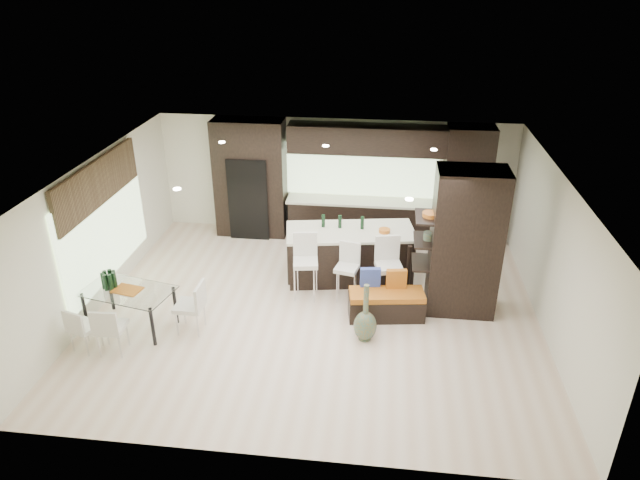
# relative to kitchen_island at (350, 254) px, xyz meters

# --- Properties ---
(ground) EXTENTS (8.00, 8.00, 0.00)m
(ground) POSITION_rel_kitchen_island_xyz_m (-0.52, -1.31, -0.52)
(ground) COLOR beige
(ground) RESTS_ON ground
(back_wall) EXTENTS (8.00, 0.02, 2.70)m
(back_wall) POSITION_rel_kitchen_island_xyz_m (-0.52, 2.19, 0.83)
(back_wall) COLOR white
(back_wall) RESTS_ON ground
(left_wall) EXTENTS (0.02, 7.00, 2.70)m
(left_wall) POSITION_rel_kitchen_island_xyz_m (-4.52, -1.31, 0.83)
(left_wall) COLOR white
(left_wall) RESTS_ON ground
(right_wall) EXTENTS (0.02, 7.00, 2.70)m
(right_wall) POSITION_rel_kitchen_island_xyz_m (3.48, -1.31, 0.83)
(right_wall) COLOR white
(right_wall) RESTS_ON ground
(ceiling) EXTENTS (8.00, 7.00, 0.02)m
(ceiling) POSITION_rel_kitchen_island_xyz_m (-0.52, -1.31, 2.18)
(ceiling) COLOR white
(ceiling) RESTS_ON ground
(window_left) EXTENTS (0.04, 3.20, 1.90)m
(window_left) POSITION_rel_kitchen_island_xyz_m (-4.48, -1.11, 0.83)
(window_left) COLOR #B2D199
(window_left) RESTS_ON left_wall
(window_back) EXTENTS (3.40, 0.04, 1.20)m
(window_back) POSITION_rel_kitchen_island_xyz_m (0.08, 2.15, 1.03)
(window_back) COLOR #B2D199
(window_back) RESTS_ON back_wall
(stone_accent) EXTENTS (0.08, 3.00, 0.80)m
(stone_accent) POSITION_rel_kitchen_island_xyz_m (-4.45, -1.11, 1.73)
(stone_accent) COLOR brown
(stone_accent) RESTS_ON left_wall
(ceiling_spots) EXTENTS (4.00, 3.00, 0.02)m
(ceiling_spots) POSITION_rel_kitchen_island_xyz_m (-0.52, -1.06, 2.16)
(ceiling_spots) COLOR white
(ceiling_spots) RESTS_ON ceiling
(back_cabinetry) EXTENTS (6.80, 0.68, 2.70)m
(back_cabinetry) POSITION_rel_kitchen_island_xyz_m (-0.02, 1.86, 0.83)
(back_cabinetry) COLOR black
(back_cabinetry) RESTS_ON ground
(refrigerator) EXTENTS (0.90, 0.68, 1.90)m
(refrigerator) POSITION_rel_kitchen_island_xyz_m (-2.42, 1.81, 0.43)
(refrigerator) COLOR black
(refrigerator) RESTS_ON ground
(partition_column) EXTENTS (1.20, 0.80, 2.70)m
(partition_column) POSITION_rel_kitchen_island_xyz_m (2.08, -0.91, 0.83)
(partition_column) COLOR black
(partition_column) RESTS_ON ground
(kitchen_island) EXTENTS (2.66, 1.48, 1.05)m
(kitchen_island) POSITION_rel_kitchen_island_xyz_m (0.00, 0.00, 0.00)
(kitchen_island) COLOR black
(kitchen_island) RESTS_ON ground
(stool_left) EXTENTS (0.52, 0.52, 1.03)m
(stool_left) POSITION_rel_kitchen_island_xyz_m (-0.77, -0.87, -0.01)
(stool_left) COLOR silver
(stool_left) RESTS_ON ground
(stool_mid) EXTENTS (0.48, 0.48, 0.91)m
(stool_mid) POSITION_rel_kitchen_island_xyz_m (0.00, -0.84, -0.07)
(stool_mid) COLOR silver
(stool_mid) RESTS_ON ground
(stool_right) EXTENTS (0.55, 0.55, 1.05)m
(stool_right) POSITION_rel_kitchen_island_xyz_m (0.77, -0.87, -0.00)
(stool_right) COLOR silver
(stool_right) RESTS_ON ground
(bench) EXTENTS (1.40, 0.70, 0.52)m
(bench) POSITION_rel_kitchen_island_xyz_m (0.76, -1.37, -0.27)
(bench) COLOR black
(bench) RESTS_ON ground
(floor_vase) EXTENTS (0.40, 0.40, 1.06)m
(floor_vase) POSITION_rel_kitchen_island_xyz_m (0.41, -2.09, 0.01)
(floor_vase) COLOR #4D5B42
(floor_vase) RESTS_ON ground
(dining_table) EXTENTS (1.66, 1.15, 0.73)m
(dining_table) POSITION_rel_kitchen_island_xyz_m (-3.66, -2.19, -0.16)
(dining_table) COLOR white
(dining_table) RESTS_ON ground
(chair_near) EXTENTS (0.47, 0.47, 0.82)m
(chair_near) POSITION_rel_kitchen_island_xyz_m (-3.66, -2.92, -0.11)
(chair_near) COLOR silver
(chair_near) RESTS_ON ground
(chair_far) EXTENTS (0.51, 0.51, 0.75)m
(chair_far) POSITION_rel_kitchen_island_xyz_m (-4.13, -2.90, -0.15)
(chair_far) COLOR silver
(chair_far) RESTS_ON ground
(chair_end) EXTENTS (0.48, 0.48, 0.86)m
(chair_end) POSITION_rel_kitchen_island_xyz_m (-2.59, -2.19, -0.09)
(chair_end) COLOR silver
(chair_end) RESTS_ON ground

